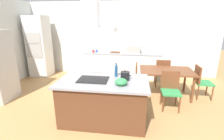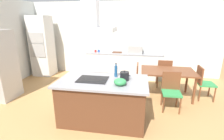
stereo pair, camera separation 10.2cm
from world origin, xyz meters
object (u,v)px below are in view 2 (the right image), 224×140
Objects in this scene: cutting_board at (117,52)px; coffee_mug_blue at (99,51)px; tea_kettle at (125,76)px; chair_facing_back_wall at (164,72)px; chair_at_left_end at (133,77)px; chair_at_right_end at (203,81)px; chair_facing_island at (171,88)px; range_hood at (91,17)px; mixing_bowl at (120,82)px; olive_oil_bottle at (116,71)px; dining_table at (168,73)px; coffee_mug_red at (95,51)px; cooktop at (93,79)px; countertop_microwave at (135,49)px; wall_oven_stack at (42,46)px.

coffee_mug_blue is at bearing -178.18° from cutting_board.
chair_facing_back_wall is at bearing 62.55° from tea_kettle.
tea_kettle is 0.26× the size of chair_at_left_end.
coffee_mug_blue reaches higher than cutting_board.
chair_at_right_end is (1.83, 0.00, 0.00)m from chair_at_left_end.
chair_facing_island is 0.99× the size of range_hood.
coffee_mug_blue is at bearing 155.02° from chair_at_right_end.
mixing_bowl is 3.32m from coffee_mug_blue.
dining_table is (1.25, 1.15, -0.36)m from olive_oil_bottle.
tea_kettle reaches higher than dining_table.
coffee_mug_red reaches higher than cutting_board.
chair_at_left_end is at bearing 61.67° from cooktop.
chair_facing_back_wall is (2.38, -0.76, -0.44)m from coffee_mug_red.
coffee_mug_red is at bearing -178.68° from countertop_microwave.
countertop_microwave is at bearing 3.88° from wall_oven_stack.
chair_facing_back_wall is (1.25, 1.82, -0.52)m from olive_oil_bottle.
tea_kettle is 0.26× the size of chair_at_right_end.
cutting_board is at bearing 88.13° from cooktop.
coffee_mug_blue is at bearing 111.32° from olive_oil_bottle.
olive_oil_bottle is 2.68m from cutting_board.
tea_kettle is 2.91m from cutting_board.
cooktop is 2.99m from chair_at_right_end.
range_hood reaches higher than countertop_microwave.
mixing_bowl is 1.98m from dining_table.
coffee_mug_red reaches higher than chair_facing_island.
cooktop is 1.76× the size of cutting_board.
coffee_mug_blue is (-1.18, 3.10, -0.02)m from mixing_bowl.
chair_at_right_end is at bearing 28.01° from olive_oil_bottle.
range_hood is at bearing 161.36° from mixing_bowl.
cooktop is at bearing -151.32° from chair_at_right_end.
cooktop is 0.67× the size of chair_at_left_end.
range_hood reaches higher than tea_kettle.
chair_at_left_end is at bearing 143.99° from chair_facing_island.
chair_at_left_end is (0.33, 1.15, -0.52)m from olive_oil_bottle.
range_hood is at bearing -76.10° from coffee_mug_red.
coffee_mug_red reaches higher than chair_at_right_end.
coffee_mug_red and coffee_mug_blue have the same top height.
olive_oil_bottle reaches higher than countertop_microwave.
cooktop is 2.98m from countertop_microwave.
mixing_bowl is 3.30m from coffee_mug_red.
coffee_mug_blue is (-1.03, 2.64, -0.08)m from olive_oil_bottle.
range_hood reaches higher than chair_at_right_end.
dining_table is at bearing 55.71° from mixing_bowl.
cooktop reaches higher than chair_facing_back_wall.
chair_facing_back_wall is at bearing 90.00° from chair_facing_island.
cooktop is 0.43× the size of dining_table.
cooktop is 0.27× the size of wall_oven_stack.
wall_oven_stack is at bearing 139.07° from mixing_bowl.
cooktop reaches higher than chair_at_right_end.
cooktop is 2.93m from coffee_mug_red.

